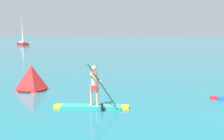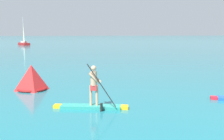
# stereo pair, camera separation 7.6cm
# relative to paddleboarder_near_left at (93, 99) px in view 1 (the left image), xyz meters

# --- Properties ---
(paddleboarder_near_left) EXTENTS (3.06, 1.14, 1.89)m
(paddleboarder_near_left) POSITION_rel_paddleboarder_near_left_xyz_m (0.00, 0.00, 0.00)
(paddleboarder_near_left) COLOR teal
(paddleboarder_near_left) RESTS_ON ground
(race_marker_buoy) EXTENTS (1.63, 1.63, 1.35)m
(race_marker_buoy) POSITION_rel_paddleboarder_near_left_xyz_m (-2.97, 4.12, 0.24)
(race_marker_buoy) COLOR red
(race_marker_buoy) RESTS_ON ground
(sailboat_left_horizon) EXTENTS (3.39, 4.94, 6.42)m
(sailboat_left_horizon) POSITION_rel_paddleboarder_near_left_xyz_m (-12.26, 57.74, 0.47)
(sailboat_left_horizon) COLOR #A51E1E
(sailboat_left_horizon) RESTS_ON ground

